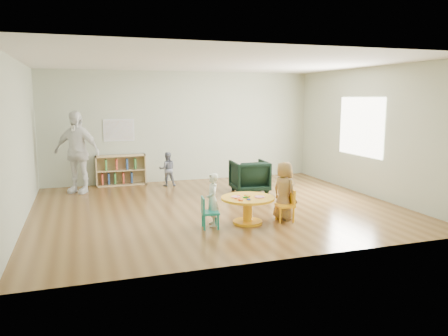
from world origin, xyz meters
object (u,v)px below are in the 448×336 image
object	(u,v)px
kid_chair_right	(287,204)
child_left	(212,200)
activity_table	(248,205)
bookshelf	(120,170)
armchair	(249,176)
kid_chair_left	(208,212)
toddler	(167,169)
adult_caretaker	(77,152)
child_right	(284,191)

from	to	relation	value
kid_chair_right	child_left	distance (m)	1.34
activity_table	bookshelf	size ratio (longest dim) A/B	0.77
bookshelf	armchair	xyz separation A→B (m)	(2.73, -1.78, 0.00)
kid_chair_left	toddler	xyz separation A→B (m)	(0.04, 3.69, 0.13)
kid_chair_right	adult_caretaker	bearing A→B (deg)	52.39
toddler	bookshelf	bearing A→B (deg)	-17.79
child_left	toddler	size ratio (longest dim) A/B	1.07
armchair	child_left	bearing A→B (deg)	58.92
adult_caretaker	toddler	bearing A→B (deg)	31.64
kid_chair_right	adult_caretaker	world-z (taller)	adult_caretaker
child_right	adult_caretaker	world-z (taller)	adult_caretaker
armchair	adult_caretaker	world-z (taller)	adult_caretaker
kid_chair_right	armchair	world-z (taller)	armchair
adult_caretaker	child_right	bearing A→B (deg)	-16.16
kid_chair_right	toddler	bearing A→B (deg)	29.17
kid_chair_right	armchair	bearing A→B (deg)	2.66
kid_chair_right	toddler	distance (m)	3.96
activity_table	armchair	bearing A→B (deg)	67.76
activity_table	bookshelf	bearing A→B (deg)	113.44
bookshelf	kid_chair_left	bearing A→B (deg)	-75.96
kid_chair_left	adult_caretaker	world-z (taller)	adult_caretaker
kid_chair_left	child_left	xyz separation A→B (m)	(0.12, 0.13, 0.16)
child_left	activity_table	bearing A→B (deg)	92.49
kid_chair_left	bookshelf	size ratio (longest dim) A/B	0.44
kid_chair_left	activity_table	bearing A→B (deg)	103.53
activity_table	kid_chair_left	size ratio (longest dim) A/B	1.74
activity_table	toddler	distance (m)	3.68
kid_chair_left	adult_caretaker	distance (m)	4.18
kid_chair_left	child_left	bearing A→B (deg)	145.42
armchair	child_right	bearing A→B (deg)	87.26
armchair	adult_caretaker	xyz separation A→B (m)	(-3.73, 1.19, 0.56)
kid_chair_right	armchair	xyz separation A→B (m)	(0.24, 2.42, 0.07)
kid_chair_left	bookshelf	xyz separation A→B (m)	(-1.05, 4.18, 0.08)
kid_chair_left	armchair	world-z (taller)	armchair
kid_chair_left	armchair	size ratio (longest dim) A/B	0.66
bookshelf	kid_chair_right	bearing A→B (deg)	-59.33
activity_table	child_right	world-z (taller)	child_right
activity_table	bookshelf	world-z (taller)	bookshelf
kid_chair_right	activity_table	bearing A→B (deg)	91.21
activity_table	adult_caretaker	bearing A→B (deg)	128.24
armchair	toddler	world-z (taller)	toddler
activity_table	toddler	bearing A→B (deg)	100.89
child_left	bookshelf	bearing A→B (deg)	-156.49
child_left	toddler	xyz separation A→B (m)	(-0.08, 3.56, -0.03)
activity_table	kid_chair_left	bearing A→B (deg)	-174.11
child_right	child_left	bearing A→B (deg)	68.63
bookshelf	child_right	world-z (taller)	child_right
armchair	child_left	size ratio (longest dim) A/B	0.90
armchair	toddler	bearing A→B (deg)	-34.49
kid_chair_right	child_right	world-z (taller)	child_right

